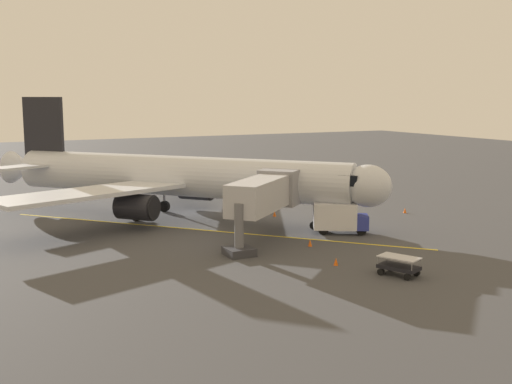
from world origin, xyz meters
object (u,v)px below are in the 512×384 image
(airplane, at_px, (175,177))
(box_truck_near_nose, at_px, (340,217))
(safety_cone_nose_left, at_px, (336,261))
(safety_cone_wing_port, at_px, (275,214))
(box_truck_portside, at_px, (163,175))
(jet_bridge, at_px, (266,194))
(safety_cone_nose_right, at_px, (310,243))
(ground_crew_marshaller, at_px, (318,211))
(tug_rear_apron, at_px, (185,187))
(baggage_cart_starboard_side, at_px, (399,266))
(safety_cone_wing_starboard, at_px, (405,210))

(airplane, bearing_deg, box_truck_near_nose, 128.32)
(safety_cone_nose_left, distance_m, safety_cone_wing_port, 18.35)
(box_truck_portside, distance_m, safety_cone_wing_port, 25.09)
(jet_bridge, relative_size, safety_cone_nose_left, 17.90)
(safety_cone_nose_left, relative_size, safety_cone_nose_right, 1.00)
(safety_cone_nose_left, bearing_deg, airplane, -79.19)
(airplane, relative_size, ground_crew_marshaller, 19.62)
(tug_rear_apron, bearing_deg, baggage_cart_starboard_side, 89.76)
(jet_bridge, height_order, box_truck_portside, jet_bridge)
(jet_bridge, relative_size, ground_crew_marshaller, 5.76)
(ground_crew_marshaller, height_order, box_truck_portside, box_truck_portside)
(ground_crew_marshaller, xyz_separation_m, tug_rear_apron, (5.17, -21.67, -0.18))
(box_truck_portside, height_order, safety_cone_nose_left, box_truck_portside)
(airplane, relative_size, box_truck_near_nose, 6.78)
(baggage_cart_starboard_side, height_order, safety_cone_nose_right, baggage_cart_starboard_side)
(box_truck_near_nose, relative_size, safety_cone_wing_port, 9.00)
(ground_crew_marshaller, xyz_separation_m, safety_cone_nose_right, (6.21, 8.68, -0.61))
(safety_cone_nose_right, bearing_deg, baggage_cart_starboard_side, 95.19)
(ground_crew_marshaller, relative_size, baggage_cart_starboard_side, 0.58)
(baggage_cart_starboard_side, distance_m, safety_cone_nose_left, 4.58)
(box_truck_portside, bearing_deg, safety_cone_wing_starboard, 117.72)
(tug_rear_apron, xyz_separation_m, safety_cone_nose_left, (2.41, 35.99, -0.43))
(ground_crew_marshaller, relative_size, safety_cone_wing_port, 3.11)
(box_truck_portside, distance_m, safety_cone_wing_starboard, 33.04)
(baggage_cart_starboard_side, bearing_deg, airplane, -75.96)
(airplane, xyz_separation_m, tug_rear_apron, (-6.47, -14.73, -3.30))
(ground_crew_marshaller, bearing_deg, airplane, -30.81)
(airplane, height_order, box_truck_portside, airplane)
(ground_crew_marshaller, relative_size, safety_cone_nose_right, 3.11)
(box_truck_portside, distance_m, safety_cone_nose_right, 37.00)
(jet_bridge, xyz_separation_m, box_truck_portside, (-2.54, -33.35, -2.38))
(baggage_cart_starboard_side, bearing_deg, tug_rear_apron, -90.24)
(jet_bridge, bearing_deg, safety_cone_wing_port, -122.58)
(box_truck_portside, bearing_deg, box_truck_near_nose, 96.88)
(tug_rear_apron, bearing_deg, airplane, 66.27)
(airplane, distance_m, safety_cone_wing_port, 10.25)
(box_truck_portside, height_order, baggage_cart_starboard_side, box_truck_portside)
(tug_rear_apron, height_order, safety_cone_wing_port, tug_rear_apron)
(tug_rear_apron, bearing_deg, safety_cone_wing_starboard, 123.37)
(baggage_cart_starboard_side, bearing_deg, jet_bridge, -77.85)
(safety_cone_nose_left, bearing_deg, ground_crew_marshaller, -117.93)
(jet_bridge, xyz_separation_m, tug_rear_apron, (-3.01, -26.73, -3.06))
(tug_rear_apron, bearing_deg, jet_bridge, 83.57)
(tug_rear_apron, relative_size, safety_cone_nose_left, 4.99)
(safety_cone_nose_left, relative_size, safety_cone_wing_port, 1.00)
(jet_bridge, xyz_separation_m, baggage_cart_starboard_side, (-2.85, 13.23, -3.11))
(ground_crew_marshaller, relative_size, box_truck_portside, 0.36)
(jet_bridge, distance_m, baggage_cart_starboard_side, 13.88)
(safety_cone_wing_starboard, bearing_deg, box_truck_portside, -62.28)
(ground_crew_marshaller, height_order, box_truck_near_nose, box_truck_near_nose)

